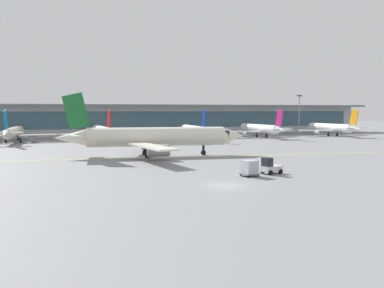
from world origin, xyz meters
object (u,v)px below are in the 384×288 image
object	(u,v)px
baggage_tug	(270,167)
cargo_dolly_lead	(250,168)
taxiing_regional_jet	(154,137)
gate_airplane_1	(14,132)
gate_airplane_2	(102,131)
apron_light_mast_1	(299,112)
gate_airplane_3	(193,130)
gate_airplane_4	(260,129)
gate_airplane_5	(330,128)

from	to	relation	value
baggage_tug	cargo_dolly_lead	world-z (taller)	baggage_tug
taxiing_regional_jet	cargo_dolly_lead	bearing A→B (deg)	-69.25
gate_airplane_1	baggage_tug	xyz separation A→B (m)	(35.71, -62.91, -1.56)
gate_airplane_2	apron_light_mast_1	xyz separation A→B (m)	(65.90, 10.45, 4.69)
cargo_dolly_lead	apron_light_mast_1	xyz separation A→B (m)	(54.63, 73.85, 6.08)
cargo_dolly_lead	apron_light_mast_1	distance (m)	92.06
cargo_dolly_lead	gate_airplane_3	bearing A→B (deg)	64.37
gate_airplane_4	taxiing_regional_jet	distance (m)	54.94
gate_airplane_3	gate_airplane_4	bearing A→B (deg)	-84.11
gate_airplane_1	gate_airplane_2	distance (m)	21.20
taxiing_regional_jet	apron_light_mast_1	size ratio (longest dim) A/B	2.54
gate_airplane_4	cargo_dolly_lead	world-z (taller)	gate_airplane_4
taxiing_regional_jet	gate_airplane_2	bearing A→B (deg)	103.72
gate_airplane_2	gate_airplane_5	xyz separation A→B (m)	(68.64, -2.71, 0.00)
gate_airplane_2	cargo_dolly_lead	world-z (taller)	gate_airplane_2
taxiing_regional_jet	apron_light_mast_1	world-z (taller)	apron_light_mast_1
gate_airplane_3	taxiing_regional_jet	xyz separation A→B (m)	(-18.92, -36.19, 0.81)
apron_light_mast_1	gate_airplane_4	bearing A→B (deg)	-150.18
gate_airplane_2	gate_airplane_4	size ratio (longest dim) A/B	1.00
gate_airplane_1	gate_airplane_5	size ratio (longest dim) A/B	1.00
gate_airplane_3	gate_airplane_5	world-z (taller)	same
gate_airplane_1	cargo_dolly_lead	distance (m)	71.52
cargo_dolly_lead	baggage_tug	bearing A→B (deg)	-0.00
taxiing_regional_jet	cargo_dolly_lead	xyz separation A→B (m)	(6.20, -24.16, -2.21)
gate_airplane_5	cargo_dolly_lead	bearing A→B (deg)	133.67
gate_airplane_3	gate_airplane_5	bearing A→B (deg)	-87.82
gate_airplane_4	baggage_tug	distance (m)	68.29
gate_airplane_2	cargo_dolly_lead	distance (m)	64.41
baggage_tug	apron_light_mast_1	distance (m)	89.54
gate_airplane_2	taxiing_regional_jet	world-z (taller)	taxiing_regional_jet
gate_airplane_3	gate_airplane_4	size ratio (longest dim) A/B	1.00
gate_airplane_4	gate_airplane_5	xyz separation A→B (m)	(23.63, -1.18, 0.00)
gate_airplane_4	taxiing_regional_jet	bearing A→B (deg)	128.56
apron_light_mast_1	taxiing_regional_jet	bearing A→B (deg)	-140.76
taxiing_regional_jet	cargo_dolly_lead	distance (m)	25.04
gate_airplane_3	taxiing_regional_jet	world-z (taller)	taxiing_regional_jet
gate_airplane_1	cargo_dolly_lead	xyz separation A→B (m)	(32.47, -63.71, -1.40)
apron_light_mast_1	gate_airplane_3	bearing A→B (deg)	-162.14
baggage_tug	gate_airplane_2	bearing A→B (deg)	89.32
baggage_tug	gate_airplane_3	bearing A→B (deg)	67.23
gate_airplane_1	apron_light_mast_1	bearing A→B (deg)	-80.17
gate_airplane_5	gate_airplane_3	bearing A→B (deg)	87.50
gate_airplane_1	gate_airplane_5	bearing A→B (deg)	-88.73
cargo_dolly_lead	gate_airplane_5	bearing A→B (deg)	32.88
gate_airplane_4	taxiing_regional_jet	xyz separation A→B (m)	(-39.94, -37.72, 0.81)
gate_airplane_3	gate_airplane_4	world-z (taller)	same
apron_light_mast_1	cargo_dolly_lead	bearing A→B (deg)	-126.49
gate_airplane_2	baggage_tug	world-z (taller)	gate_airplane_2
gate_airplane_4	apron_light_mast_1	bearing A→B (deg)	-64.98
gate_airplane_5	gate_airplane_4	bearing A→B (deg)	84.19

